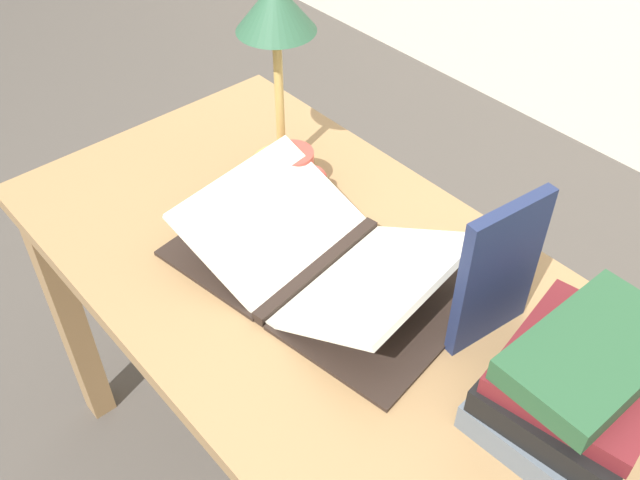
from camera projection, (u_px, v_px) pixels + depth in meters
The scene contains 6 objects.
reading_desk at pixel (319, 315), 1.36m from camera, with size 1.26×0.70×0.77m.
open_book at pixel (321, 259), 1.26m from camera, with size 0.57×0.40×0.12m.
book_stack_tall at pixel (582, 383), 1.01m from camera, with size 0.25×0.29×0.16m.
book_standing_upright at pixel (498, 273), 1.09m from camera, with size 0.04×0.16×0.27m.
reading_lamp at pixel (276, 29), 1.30m from camera, with size 0.15×0.15×0.40m.
coffee_mug at pixel (293, 171), 1.43m from camera, with size 0.11×0.09×0.09m.
Camera 1 is at (0.68, -0.59, 1.68)m, focal length 40.00 mm.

